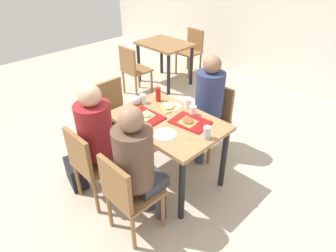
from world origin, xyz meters
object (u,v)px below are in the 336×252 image
Objects in this scene: pizza_slice_b at (188,121)px; foil_bundle at (136,100)px; pizza_slice_a at (146,115)px; background_chair_far at (192,48)px; chair_near_right at (126,192)px; plastic_cup_d at (193,111)px; person_in_brown_jacket at (138,162)px; plastic_cup_a at (188,104)px; person_far_side at (207,100)px; soda_can at (207,133)px; paper_plate_center at (171,107)px; condiment_bottle at (158,94)px; chair_far_side at (213,115)px; tray_red_far at (190,122)px; chair_left_end at (115,110)px; background_chair_near at (133,68)px; plastic_cup_b at (145,129)px; main_table at (168,129)px; pizza_slice_c at (169,106)px; tray_red_near at (145,117)px; chair_near_left at (90,162)px; handbag at (76,173)px; plastic_cup_c at (143,99)px; person_in_red at (99,134)px; background_table at (165,50)px; paper_plate_near_edge at (165,134)px.

foil_bundle reaches higher than pizza_slice_b.
background_chair_far reaches higher than pizza_slice_a.
plastic_cup_d reaches higher than chair_near_right.
chair_near_right is 0.28m from person_in_brown_jacket.
pizza_slice_b is 0.31m from plastic_cup_a.
person_far_side reaches higher than soda_can.
plastic_cup_a is (0.14, 0.11, 0.05)m from paper_plate_center.
condiment_bottle is at bearing -131.12° from person_far_side.
background_chair_far is (-1.71, 2.31, -0.26)m from paper_plate_center.
tray_red_far is at bearing -73.30° from chair_far_side.
background_chair_near is (-0.94, 1.05, 0.00)m from chair_left_end.
chair_near_right is at bearing -60.44° from plastic_cup_b.
chair_near_right is 1.17m from plastic_cup_a.
chair_near_right is at bearing -69.95° from main_table.
chair_left_end is 3.16× the size of pizza_slice_c.
pizza_slice_c is 1.94m from background_chair_near.
paper_plate_center is at bearing 128.81° from main_table.
chair_far_side is at bearing 74.10° from pizza_slice_c.
chair_left_end is at bearing 169.97° from tray_red_near.
pizza_slice_b is 0.30m from soda_can.
chair_near_left is 2.63× the size of handbag.
tray_red_far is 0.16m from plastic_cup_d.
tray_red_near is 3.60× the size of plastic_cup_c.
paper_plate_center reaches higher than main_table.
person_in_red is at bearing -97.98° from pizza_slice_c.
plastic_cup_a is 2.37m from background_table.
plastic_cup_d is at bearing 65.59° from main_table.
person_in_red reaches higher than plastic_cup_a.
person_in_brown_jacket is at bearing -83.52° from tray_red_far.
paper_plate_near_edge is 2.20× the size of foil_bundle.
plastic_cup_d is 1.42m from handbag.
chair_near_right is at bearing -83.73° from pizza_slice_b.
chair_near_left reaches higher than background_table.
plastic_cup_d is (0.11, -0.52, 0.31)m from chair_far_side.
background_chair_far is at bearing 123.39° from chair_near_right.
soda_can reaches higher than plastic_cup_b.
paper_plate_center is at bearing 128.81° from paper_plate_near_edge.
foil_bundle is (-0.28, 0.11, 0.04)m from tray_red_near.
person_in_red is at bearing -122.76° from tray_red_far.
paper_plate_near_edge is at bearing -94.96° from tray_red_far.
main_table is at bearing 94.96° from plastic_cup_b.
background_chair_far is at bearing 137.00° from chair_far_side.
pizza_slice_c is (0.03, 0.29, -0.01)m from pizza_slice_a.
foil_bundle reaches higher than pizza_slice_c.
tray_red_far is 0.32m from paper_plate_near_edge.
pizza_slice_c is 2.66× the size of plastic_cup_b.
chair_far_side reaches higher than paper_plate_near_edge.
condiment_bottle reaches higher than chair_far_side.
person_far_side reaches higher than background_table.
handbag is (-0.79, -0.57, -0.61)m from paper_plate_near_edge.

